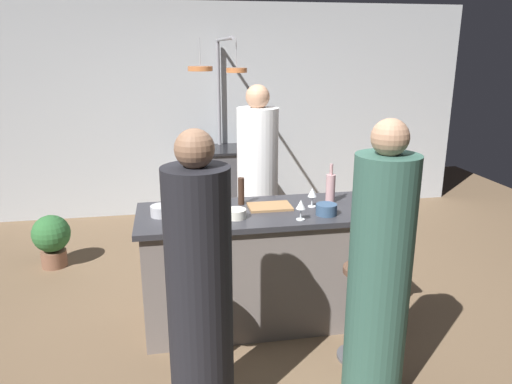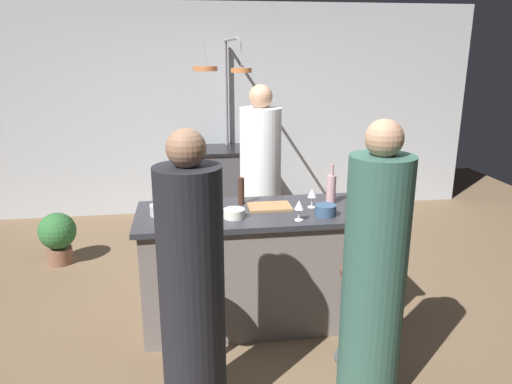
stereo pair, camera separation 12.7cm
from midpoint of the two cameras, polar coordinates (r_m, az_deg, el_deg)
name	(u,v)px [view 2 (the right image)]	position (r m, az deg, el deg)	size (l,w,h in m)	color
ground_plane	(259,318)	(3.97, 1.27, -14.60)	(9.00, 9.00, 0.00)	brown
back_wall	(225,110)	(6.28, -3.03, 9.53)	(6.40, 0.16, 2.60)	#B2B7BC
kitchen_island	(259,266)	(3.76, 1.32, -8.68)	(1.80, 0.72, 0.90)	slate
stove_range	(229,183)	(6.05, -2.55, 1.03)	(0.80, 0.64, 0.89)	#47474C
chef	(260,189)	(4.46, 1.34, 0.35)	(0.37, 0.37, 1.76)	white
bar_stool_right	(358,311)	(3.41, 12.89, -13.42)	(0.28, 0.28, 0.68)	#4C4C51
guest_right	(374,279)	(2.91, 14.88, -9.78)	(0.36, 0.36, 1.70)	#33594C
bar_stool_left	(188,324)	(3.21, -6.84, -15.12)	(0.28, 0.28, 0.68)	#4C4C51
guest_left	(192,294)	(2.69, -6.14, -11.81)	(0.35, 0.35, 1.68)	black
overhead_pot_rack	(225,92)	(5.46, -2.98, 11.64)	(0.57, 1.39, 2.17)	gray
potted_plant	(58,235)	(5.14, -21.56, -4.71)	(0.36, 0.36, 0.52)	brown
cutting_board	(269,207)	(3.66, 2.58, -1.74)	(0.32, 0.22, 0.02)	#997047
pepper_mill	(241,191)	(3.71, -0.77, 0.11)	(0.05, 0.05, 0.21)	#382319
wine_bottle_rose	(331,188)	(3.79, 9.75, 0.42)	(0.07, 0.07, 0.31)	#B78C8E
wine_bottle_amber	(189,194)	(3.64, -6.92, -0.20)	(0.07, 0.07, 0.30)	brown
wine_bottle_red	(210,201)	(3.45, -4.40, -1.01)	(0.07, 0.07, 0.31)	#143319
wine_glass_near_left_guest	(312,194)	(3.67, 7.58, -0.24)	(0.07, 0.07, 0.15)	silver
wine_glass_by_chef	(299,206)	(3.38, 6.15, -1.64)	(0.07, 0.07, 0.15)	silver
wine_glass_near_right_guest	(368,201)	(3.56, 13.99, -1.08)	(0.07, 0.07, 0.15)	silver
mixing_bowl_steel	(161,210)	(3.55, -10.05, -2.06)	(0.16, 0.16, 0.08)	#B7B7BC
mixing_bowl_blue	(325,210)	(3.52, 9.17, -2.12)	(0.15, 0.15, 0.08)	#334C6B
mixing_bowl_ceramic	(234,213)	(3.44, -1.51, -2.53)	(0.15, 0.15, 0.06)	silver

